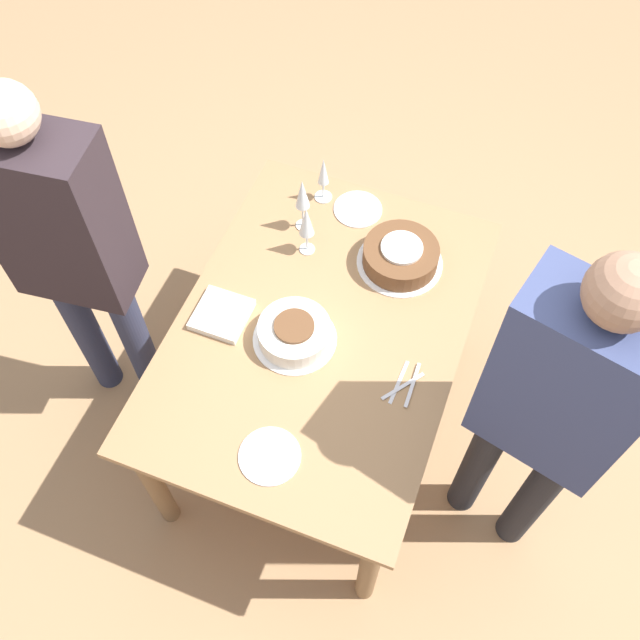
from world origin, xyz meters
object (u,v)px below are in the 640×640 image
at_px(cake_center_white, 294,333).
at_px(person_cutting, 553,405).
at_px(wine_glass_near, 306,223).
at_px(wine_glass_extra, 323,174).
at_px(cake_front_chocolate, 401,256).
at_px(person_watching, 68,245).
at_px(wine_glass_far, 302,195).

relative_size(cake_center_white, person_cutting, 0.17).
relative_size(wine_glass_near, wine_glass_extra, 1.09).
distance_m(cake_front_chocolate, wine_glass_near, 0.36).
bearing_deg(person_watching, wine_glass_extra, 41.00).
relative_size(cake_center_white, person_watching, 0.18).
height_order(wine_glass_far, person_cutting, person_cutting).
height_order(wine_glass_near, person_watching, person_watching).
xyz_separation_m(wine_glass_extra, person_cutting, (-0.72, -0.97, 0.12)).
xyz_separation_m(wine_glass_far, person_cutting, (-0.55, -0.99, 0.08)).
bearing_deg(person_watching, cake_front_chocolate, 19.58).
distance_m(cake_center_white, person_watching, 0.80).
height_order(cake_center_white, cake_front_chocolate, cake_front_chocolate).
xyz_separation_m(cake_center_white, wine_glass_far, (0.48, 0.16, 0.13)).
bearing_deg(cake_front_chocolate, cake_center_white, 151.63).
distance_m(cake_front_chocolate, person_watching, 1.14).
bearing_deg(person_cutting, wine_glass_far, -15.08).
distance_m(wine_glass_far, person_cutting, 1.14).
bearing_deg(wine_glass_extra, wine_glass_near, -172.25).
relative_size(wine_glass_extra, person_cutting, 0.12).
relative_size(person_cutting, person_watching, 1.01).
bearing_deg(wine_glass_extra, cake_front_chocolate, -118.15).
height_order(wine_glass_extra, person_watching, person_watching).
bearing_deg(wine_glass_extra, cake_center_white, -167.80).
height_order(wine_glass_far, person_watching, person_watching).
relative_size(cake_front_chocolate, wine_glass_far, 1.30).
height_order(wine_glass_near, person_cutting, person_cutting).
height_order(cake_front_chocolate, wine_glass_near, wine_glass_near).
distance_m(cake_center_white, wine_glass_extra, 0.66).
bearing_deg(wine_glass_far, wine_glass_near, -151.28).
relative_size(cake_front_chocolate, wine_glass_near, 1.40).
xyz_separation_m(wine_glass_far, wine_glass_extra, (0.16, -0.02, -0.04)).
relative_size(wine_glass_near, wine_glass_far, 0.93).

